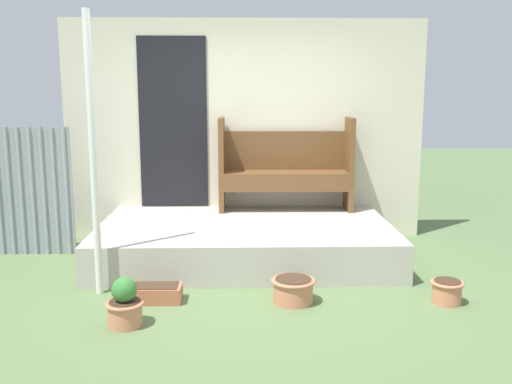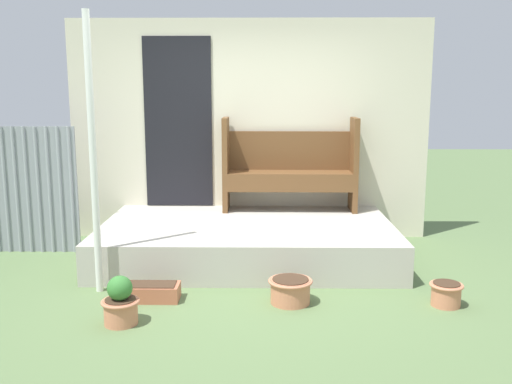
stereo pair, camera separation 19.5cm
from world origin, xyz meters
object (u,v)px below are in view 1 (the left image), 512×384
flower_pot_left (125,305)px  flower_pot_middle (293,289)px  planter_box_rect (151,293)px  flower_pot_right (447,290)px  bench (285,164)px  support_post (93,157)px

flower_pot_left → flower_pot_middle: flower_pot_left is taller
flower_pot_middle → planter_box_rect: 1.22m
flower_pot_left → flower_pot_right: flower_pot_left is taller
flower_pot_middle → flower_pot_right: size_ratio=1.35×
bench → support_post: bearing=-135.5°
support_post → bench: bearing=44.0°
bench → planter_box_rect: bearing=-123.3°
flower_pot_right → support_post: bearing=174.1°
flower_pot_right → planter_box_rect: 2.52m
flower_pot_left → bench: bearing=60.0°
bench → flower_pot_left: 2.92m
flower_pot_middle → planter_box_rect: size_ratio=0.72×
bench → flower_pot_middle: (-0.08, -1.99, -0.81)m
bench → planter_box_rect: bench is taller
support_post → flower_pot_right: (3.01, -0.31, -1.11)m
flower_pot_right → bench: bearing=121.2°
flower_pot_middle → flower_pot_right: 1.31m
support_post → planter_box_rect: support_post is taller
bench → flower_pot_right: size_ratio=5.52×
flower_pot_middle → flower_pot_right: flower_pot_middle is taller
support_post → flower_pot_middle: 2.05m
flower_pot_left → planter_box_rect: (0.12, 0.51, -0.10)m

